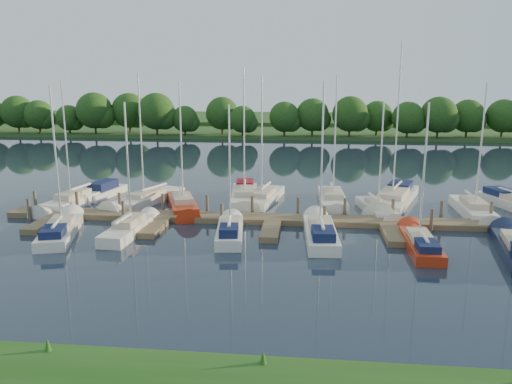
# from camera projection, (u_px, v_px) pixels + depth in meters

# --- Properties ---
(ground) EXTENTS (260.00, 260.00, 0.00)m
(ground) POSITION_uv_depth(u_px,v_px,m) (264.00, 260.00, 28.53)
(ground) COLOR #192532
(ground) RESTS_ON ground
(dock) EXTENTS (40.00, 6.00, 0.40)m
(dock) POSITION_uv_depth(u_px,v_px,m) (273.00, 222.00, 35.58)
(dock) COLOR brown
(dock) RESTS_ON ground
(mooring_pilings) EXTENTS (38.24, 2.84, 2.00)m
(mooring_pilings) POSITION_uv_depth(u_px,v_px,m) (274.00, 212.00, 36.59)
(mooring_pilings) COLOR #473D33
(mooring_pilings) RESTS_ON ground
(far_shore) EXTENTS (180.00, 30.00, 0.60)m
(far_shore) POSITION_uv_depth(u_px,v_px,m) (297.00, 130.00, 101.28)
(far_shore) COLOR #21461A
(far_shore) RESTS_ON ground
(distant_hill) EXTENTS (220.00, 40.00, 1.40)m
(distant_hill) POSITION_uv_depth(u_px,v_px,m) (300.00, 119.00, 125.46)
(distant_hill) COLOR #375826
(distant_hill) RESTS_ON ground
(treeline) EXTENTS (146.88, 9.45, 8.08)m
(treeline) POSITION_uv_depth(u_px,v_px,m) (256.00, 116.00, 88.42)
(treeline) COLOR #38281C
(treeline) RESTS_ON ground
(sailboat_n_0) EXTENTS (3.05, 8.20, 10.52)m
(sailboat_n_0) POSITION_uv_depth(u_px,v_px,m) (73.00, 203.00, 40.79)
(sailboat_n_0) COLOR silver
(sailboat_n_0) RESTS_ON ground
(motorboat) EXTENTS (2.57, 6.14, 1.71)m
(motorboat) POSITION_uv_depth(u_px,v_px,m) (102.00, 193.00, 44.14)
(motorboat) COLOR silver
(motorboat) RESTS_ON ground
(sailboat_n_2) EXTENTS (4.58, 8.68, 11.01)m
(sailboat_n_2) POSITION_uv_depth(u_px,v_px,m) (146.00, 200.00, 41.80)
(sailboat_n_2) COLOR silver
(sailboat_n_2) RESTS_ON ground
(sailboat_n_3) EXTENTS (4.10, 8.01, 10.35)m
(sailboat_n_3) POSITION_uv_depth(u_px,v_px,m) (183.00, 206.00, 39.72)
(sailboat_n_3) COLOR #A3270F
(sailboat_n_3) RESTS_ON ground
(sailboat_n_4) EXTENTS (3.03, 9.17, 11.62)m
(sailboat_n_4) POSITION_uv_depth(u_px,v_px,m) (245.00, 198.00, 42.39)
(sailboat_n_4) COLOR silver
(sailboat_n_4) RESTS_ON ground
(sailboat_n_5) EXTENTS (3.18, 8.58, 10.79)m
(sailboat_n_5) POSITION_uv_depth(u_px,v_px,m) (262.00, 200.00, 42.01)
(sailboat_n_5) COLOR silver
(sailboat_n_5) RESTS_ON ground
(sailboat_n_6) EXTENTS (2.29, 8.55, 10.90)m
(sailboat_n_6) POSITION_uv_depth(u_px,v_px,m) (333.00, 201.00, 41.42)
(sailboat_n_6) COLOR silver
(sailboat_n_6) RESTS_ON ground
(sailboat_n_7) EXTENTS (2.73, 7.01, 8.92)m
(sailboat_n_7) POSITION_uv_depth(u_px,v_px,m) (377.00, 210.00, 38.52)
(sailboat_n_7) COLOR silver
(sailboat_n_7) RESTS_ON ground
(sailboat_n_8) EXTENTS (5.49, 10.75, 13.57)m
(sailboat_n_8) POSITION_uv_depth(u_px,v_px,m) (393.00, 200.00, 41.57)
(sailboat_n_8) COLOR silver
(sailboat_n_8) RESTS_ON ground
(sailboat_n_9) EXTENTS (2.05, 7.99, 10.36)m
(sailboat_n_9) POSITION_uv_depth(u_px,v_px,m) (473.00, 212.00, 38.05)
(sailboat_n_9) COLOR silver
(sailboat_n_9) RESTS_ON ground
(sailboat_s_0) EXTENTS (3.71, 8.01, 10.15)m
(sailboat_s_0) POSITION_uv_depth(u_px,v_px,m) (61.00, 231.00, 33.05)
(sailboat_s_0) COLOR silver
(sailboat_s_0) RESTS_ON ground
(sailboat_s_1) EXTENTS (2.01, 7.00, 9.15)m
(sailboat_s_1) POSITION_uv_depth(u_px,v_px,m) (130.00, 230.00, 33.32)
(sailboat_s_1) COLOR silver
(sailboat_s_1) RESTS_ON ground
(sailboat_s_2) EXTENTS (2.30, 6.95, 9.01)m
(sailboat_s_2) POSITION_uv_depth(u_px,v_px,m) (230.00, 232.00, 32.71)
(sailboat_s_2) COLOR silver
(sailboat_s_2) RESTS_ON ground
(sailboat_s_3) EXTENTS (2.31, 8.15, 10.45)m
(sailboat_s_3) POSITION_uv_depth(u_px,v_px,m) (320.00, 234.00, 32.38)
(sailboat_s_3) COLOR silver
(sailboat_s_3) RESTS_ON ground
(sailboat_s_4) EXTENTS (1.79, 7.16, 9.12)m
(sailboat_s_4) POSITION_uv_depth(u_px,v_px,m) (420.00, 244.00, 30.44)
(sailboat_s_4) COLOR #A3270F
(sailboat_s_4) RESTS_ON ground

